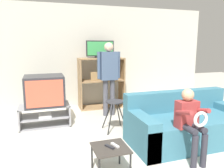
{
  "coord_description": "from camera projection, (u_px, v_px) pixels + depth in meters",
  "views": [
    {
      "loc": [
        -1.34,
        -1.44,
        1.6
      ],
      "look_at": [
        -0.12,
        2.29,
        0.9
      ],
      "focal_mm": 35.0,
      "sensor_mm": 36.0,
      "label": 1
    }
  ],
  "objects": [
    {
      "name": "media_shelf",
      "position": [
        101.0,
        82.0,
        5.61
      ],
      "size": [
        1.15,
        0.45,
        1.29
      ],
      "color": "#9E7A51",
      "rests_on": "ground_plane"
    },
    {
      "name": "remote_control_black",
      "position": [
        110.0,
        147.0,
        2.68
      ],
      "size": [
        0.1,
        0.14,
        0.02
      ],
      "primitive_type": "cube",
      "rotation": [
        0.0,
        0.0,
        0.49
      ],
      "color": "#232328",
      "rests_on": "snack_table"
    },
    {
      "name": "wall_back",
      "position": [
        94.0,
        57.0,
        5.74
      ],
      "size": [
        6.4,
        0.06,
        2.6
      ],
      "color": "beige",
      "rests_on": "ground_plane"
    },
    {
      "name": "television_main",
      "position": [
        45.0,
        90.0,
        4.34
      ],
      "size": [
        0.75,
        0.66,
        0.59
      ],
      "color": "#2D2D33",
      "rests_on": "tv_stand"
    },
    {
      "name": "tv_stand",
      "position": [
        45.0,
        115.0,
        4.4
      ],
      "size": [
        0.97,
        0.55,
        0.42
      ],
      "color": "#939399",
      "rests_on": "ground_plane"
    },
    {
      "name": "person_seated_child",
      "position": [
        190.0,
        119.0,
        2.99
      ],
      "size": [
        0.33,
        0.43,
        1.01
      ],
      "color": "#2D2D38",
      "rests_on": "ground_plane"
    },
    {
      "name": "television_flat",
      "position": [
        100.0,
        50.0,
        5.45
      ],
      "size": [
        0.71,
        0.2,
        0.43
      ],
      "color": "black",
      "rests_on": "media_shelf"
    },
    {
      "name": "folding_stool",
      "position": [
        115.0,
        106.0,
        4.09
      ],
      "size": [
        0.41,
        0.39,
        0.58
      ],
      "color": "black",
      "rests_on": "ground_plane"
    },
    {
      "name": "remote_control_white",
      "position": [
        115.0,
        145.0,
        2.72
      ],
      "size": [
        0.08,
        0.15,
        0.02
      ],
      "primitive_type": "cube",
      "rotation": [
        0.0,
        0.0,
        0.29
      ],
      "color": "silver",
      "rests_on": "snack_table"
    },
    {
      "name": "couch",
      "position": [
        186.0,
        125.0,
        3.64
      ],
      "size": [
        1.93,
        0.92,
        0.81
      ],
      "color": "teal",
      "rests_on": "ground_plane"
    },
    {
      "name": "snack_table",
      "position": [
        110.0,
        150.0,
        2.7
      ],
      "size": [
        0.43,
        0.43,
        0.36
      ],
      "color": "#38332D",
      "rests_on": "ground_plane"
    },
    {
      "name": "person_standing_adult",
      "position": [
        109.0,
        72.0,
        4.88
      ],
      "size": [
        0.53,
        0.2,
        1.66
      ],
      "color": "#4C4C56",
      "rests_on": "ground_plane"
    }
  ]
}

